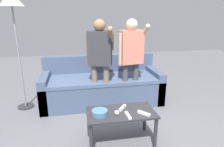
# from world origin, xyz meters

# --- Properties ---
(ground_plane) EXTENTS (12.00, 12.00, 0.00)m
(ground_plane) POSITION_xyz_m (0.00, 0.00, 0.00)
(ground_plane) COLOR slate
(couch) EXTENTS (2.16, 0.87, 0.84)m
(couch) POSITION_xyz_m (-0.16, 1.31, 0.30)
(couch) COLOR #475675
(couch) RESTS_ON ground
(coffee_table) EXTENTS (0.86, 0.45, 0.43)m
(coffee_table) POSITION_xyz_m (-0.10, 0.00, 0.36)
(coffee_table) COLOR #2D2D33
(coffee_table) RESTS_ON ground
(snack_bowl) EXTENTS (0.19, 0.19, 0.06)m
(snack_bowl) POSITION_xyz_m (-0.37, -0.03, 0.46)
(snack_bowl) COLOR teal
(snack_bowl) RESTS_ON coffee_table
(game_remote_nunchuk) EXTENTS (0.06, 0.09, 0.05)m
(game_remote_nunchuk) POSITION_xyz_m (-0.17, -0.06, 0.45)
(game_remote_nunchuk) COLOR white
(game_remote_nunchuk) RESTS_ON coffee_table
(floor_lamp) EXTENTS (0.37, 0.37, 1.94)m
(floor_lamp) POSITION_xyz_m (-1.55, 1.29, 1.70)
(floor_lamp) COLOR #2D2D33
(floor_lamp) RESTS_ON ground
(player_center) EXTENTS (0.43, 0.45, 1.53)m
(player_center) POSITION_xyz_m (-0.23, 0.96, 0.96)
(player_center) COLOR #756656
(player_center) RESTS_ON ground
(player_right) EXTENTS (0.48, 0.32, 1.53)m
(player_right) POSITION_xyz_m (0.29, 0.96, 0.96)
(player_right) COLOR #47474C
(player_right) RESTS_ON ground
(game_remote_wand_near) EXTENTS (0.13, 0.15, 0.03)m
(game_remote_wand_near) POSITION_xyz_m (-0.06, 0.07, 0.44)
(game_remote_wand_near) COLOR white
(game_remote_wand_near) RESTS_ON coffee_table
(game_remote_wand_far) EXTENTS (0.13, 0.15, 0.03)m
(game_remote_wand_far) POSITION_xyz_m (0.16, -0.12, 0.44)
(game_remote_wand_far) COLOR white
(game_remote_wand_far) RESTS_ON coffee_table
(game_remote_wand_spare) EXTENTS (0.05, 0.16, 0.03)m
(game_remote_wand_spare) POSITION_xyz_m (-0.05, -0.13, 0.44)
(game_remote_wand_spare) COLOR white
(game_remote_wand_spare) RESTS_ON coffee_table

